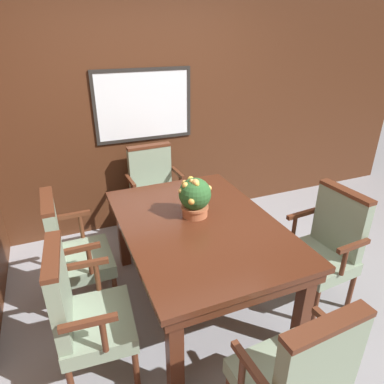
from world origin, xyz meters
The scene contains 9 objects.
ground_plane centered at (0.00, 0.00, 0.00)m, with size 14.00×14.00×0.00m, color #93969E.
wall_back centered at (0.00, 1.77, 1.23)m, with size 7.20×0.08×2.45m.
dining_table centered at (-0.05, 0.25, 0.66)m, with size 1.16×1.67×0.76m.
chair_head_near centered at (-0.05, -0.98, 0.54)m, with size 0.58×0.48×1.00m.
chair_right_near centered at (0.92, -0.12, 0.54)m, with size 0.49×0.59×1.00m.
chair_left_far centered at (-1.01, 0.60, 0.54)m, with size 0.46×0.57×1.00m.
chair_head_far centered at (-0.07, 1.45, 0.54)m, with size 0.58×0.47×1.00m.
chair_left_near centered at (-1.00, -0.12, 0.54)m, with size 0.49×0.59×1.00m.
potted_plant centered at (-0.04, 0.38, 0.92)m, with size 0.28×0.26×0.34m.
Camera 1 is at (-0.98, -1.85, 2.12)m, focal length 32.00 mm.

